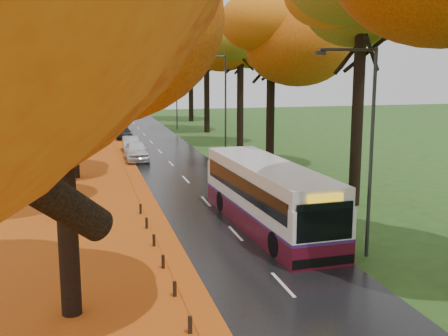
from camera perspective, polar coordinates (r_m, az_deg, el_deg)
name	(u,v)px	position (r m, az deg, el deg)	size (l,w,h in m)	color
road	(183,177)	(37.19, -4.19, -0.90)	(6.50, 90.00, 0.04)	black
centre_line	(183,176)	(37.19, -4.19, -0.86)	(0.12, 90.00, 0.01)	silver
leaf_verge	(41,184)	(36.74, -18.14, -1.56)	(12.00, 90.00, 0.02)	#93460D
leaf_drift	(137,179)	(36.79, -8.87, -1.09)	(0.90, 90.00, 0.01)	#D45015
trees_left	(64,29)	(38.01, -15.98, 13.40)	(9.20, 74.00, 13.88)	black
trees_right	(278,30)	(40.23, 5.55, 13.80)	(9.30, 74.20, 13.96)	black
bollard_row	(182,306)	(17.36, -4.31, -13.79)	(0.11, 23.51, 0.52)	black
streetlamp_near	(366,137)	(21.69, 14.23, 3.11)	(2.45, 0.18, 8.00)	#333538
streetlamp_mid	(222,100)	(42.26, -0.18, 6.94)	(2.45, 0.18, 8.00)	#333538
streetlamp_far	(174,88)	(63.79, -5.07, 8.14)	(2.45, 0.18, 8.00)	#333538
bus	(268,195)	(25.43, 4.48, -2.70)	(3.09, 11.28, 2.94)	#4C0B1A
car_white	(136,151)	(43.64, -8.89, 1.73)	(1.75, 4.34, 1.48)	white
car_silver	(131,144)	(48.31, -9.43, 2.42)	(1.31, 3.76, 1.24)	#A2A5AA
car_dark	(123,133)	(56.66, -10.19, 3.54)	(1.58, 3.89, 1.13)	black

